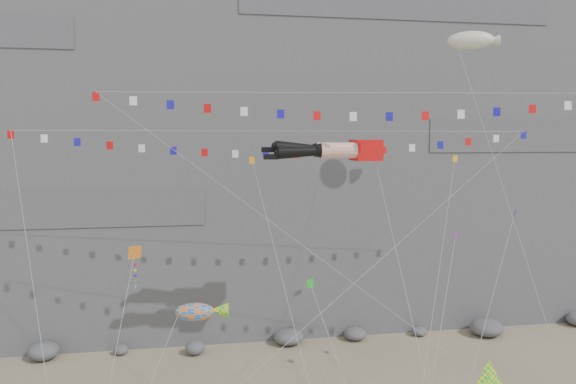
# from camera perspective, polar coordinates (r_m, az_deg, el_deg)

# --- Properties ---
(cliff) EXTENTS (80.00, 28.00, 50.00)m
(cliff) POSITION_cam_1_polar(r_m,az_deg,el_deg) (62.37, -2.39, 12.12)
(cliff) COLOR slate
(cliff) RESTS_ON ground
(talus_boulders) EXTENTS (60.00, 3.00, 1.20)m
(talus_boulders) POSITION_cam_1_polar(r_m,az_deg,el_deg) (50.10, 0.06, -14.55)
(talus_boulders) COLOR #59595D
(talus_boulders) RESTS_ON ground
(legs_kite) EXTENTS (7.90, 16.54, 22.70)m
(legs_kite) POSITION_cam_1_polar(r_m,az_deg,el_deg) (37.64, 4.71, 4.24)
(legs_kite) COLOR red
(legs_kite) RESTS_ON ground
(flag_banner_upper) EXTENTS (36.88, 16.51, 26.65)m
(flag_banner_upper) POSITION_cam_1_polar(r_m,az_deg,el_deg) (40.44, -0.76, 6.19)
(flag_banner_upper) COLOR red
(flag_banner_upper) RESTS_ON ground
(flag_banner_lower) EXTENTS (33.58, 8.15, 23.61)m
(flag_banner_lower) POSITION_cam_1_polar(r_m,az_deg,el_deg) (35.69, 8.52, 9.91)
(flag_banner_lower) COLOR red
(flag_banner_lower) RESTS_ON ground
(harlequin_kite) EXTENTS (2.90, 6.72, 12.92)m
(harlequin_kite) POSITION_cam_1_polar(r_m,az_deg,el_deg) (32.54, -15.33, -6.07)
(harlequin_kite) COLOR red
(harlequin_kite) RESTS_ON ground
(fish_windsock) EXTENTS (6.54, 5.37, 10.43)m
(fish_windsock) POSITION_cam_1_polar(r_m,az_deg,el_deg) (32.20, -9.46, -11.96)
(fish_windsock) COLOR orange
(fish_windsock) RESTS_ON ground
(blimp_windsock) EXTENTS (4.40, 14.31, 27.99)m
(blimp_windsock) POSITION_cam_1_polar(r_m,az_deg,el_deg) (44.68, 18.07, 14.37)
(blimp_windsock) COLOR beige
(blimp_windsock) RESTS_ON ground
(small_kite_a) EXTENTS (3.07, 15.47, 22.17)m
(small_kite_a) POSITION_cam_1_polar(r_m,az_deg,el_deg) (37.27, -3.46, 2.44)
(small_kite_a) COLOR orange
(small_kite_a) RESTS_ON ground
(small_kite_b) EXTENTS (7.67, 10.81, 16.88)m
(small_kite_b) POSITION_cam_1_polar(r_m,az_deg,el_deg) (37.60, 16.61, -4.66)
(small_kite_b) COLOR purple
(small_kite_b) RESTS_ON ground
(small_kite_c) EXTENTS (3.07, 7.65, 12.20)m
(small_kite_c) POSITION_cam_1_polar(r_m,az_deg,el_deg) (31.56, 2.41, -9.67)
(small_kite_c) COLOR green
(small_kite_c) RESTS_ON ground
(small_kite_d) EXTENTS (9.48, 14.24, 22.99)m
(small_kite_d) POSITION_cam_1_polar(r_m,az_deg,el_deg) (41.66, 16.52, 2.62)
(small_kite_d) COLOR yellow
(small_kite_d) RESTS_ON ground
(small_kite_e) EXTENTS (9.96, 9.84, 18.30)m
(small_kite_e) POSITION_cam_1_polar(r_m,az_deg,el_deg) (39.77, 21.93, -2.52)
(small_kite_e) COLOR #17129D
(small_kite_e) RESTS_ON ground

